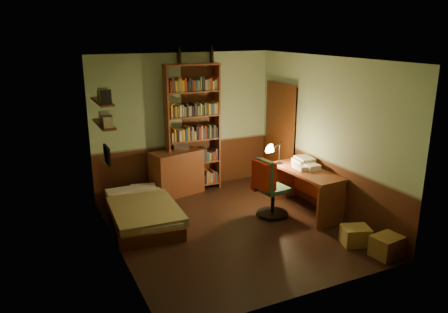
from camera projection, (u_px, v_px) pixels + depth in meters
name	position (u px, v px, depth m)	size (l,w,h in m)	color
floor	(231.00, 228.00, 6.88)	(3.50, 4.00, 0.02)	black
ceiling	(232.00, 58.00, 6.14)	(3.50, 4.00, 0.02)	silver
wall_back	(184.00, 123.00, 8.25)	(3.50, 0.02, 2.60)	#95B48B
wall_left	(113.00, 163.00, 5.78)	(0.02, 4.00, 2.60)	#95B48B
wall_right	(326.00, 136.00, 7.24)	(0.02, 4.00, 2.60)	#95B48B
wall_front	(313.00, 191.00, 4.77)	(3.50, 0.02, 2.60)	#95B48B
doorway	(281.00, 137.00, 8.43)	(0.06, 0.90, 2.00)	black
door_trim	(279.00, 137.00, 8.42)	(0.02, 0.98, 2.08)	#401E0B
bed	(142.00, 206.00, 7.02)	(0.96, 1.80, 0.54)	olive
dresser	(177.00, 173.00, 8.18)	(0.94, 0.47, 0.84)	brown
mini_stereo	(181.00, 145.00, 8.21)	(0.28, 0.21, 0.15)	#B2B2B7
bookshelf	(193.00, 129.00, 8.19)	(1.03, 0.32, 2.41)	brown
bottle_left	(179.00, 57.00, 7.83)	(0.06, 0.06, 0.24)	black
bottle_right	(212.00, 56.00, 8.10)	(0.06, 0.06, 0.23)	black
desk	(305.00, 191.00, 7.39)	(0.57, 1.38, 0.74)	brown
paper_stack	(305.00, 161.00, 7.57)	(0.25, 0.34, 0.14)	silver
desk_lamp	(279.00, 148.00, 7.56)	(0.17, 0.17, 0.56)	black
office_chair	(273.00, 186.00, 7.18)	(0.53, 0.46, 1.06)	#2B523B
red_jacket	(269.00, 145.00, 6.75)	(0.21, 0.39, 0.46)	#B52A12
wall_shelf_lower	(104.00, 124.00, 6.70)	(0.20, 0.90, 0.03)	brown
wall_shelf_upper	(102.00, 102.00, 6.60)	(0.20, 0.90, 0.03)	brown
framed_picture	(107.00, 155.00, 6.33)	(0.04, 0.32, 0.26)	black
cardboard_box_a	(387.00, 246.00, 5.98)	(0.39, 0.31, 0.29)	olive
cardboard_box_b	(356.00, 236.00, 6.31)	(0.38, 0.31, 0.27)	olive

